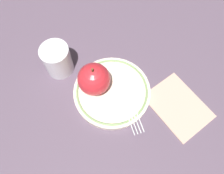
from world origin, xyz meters
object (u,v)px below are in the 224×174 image
at_px(plate, 112,92).
at_px(apple_red_whole, 94,79).
at_px(drinking_glass, 57,60).
at_px(napkin_folded, 178,106).
at_px(fork, 127,100).

height_order(plate, apple_red_whole, apple_red_whole).
height_order(apple_red_whole, drinking_glass, apple_red_whole).
bearing_deg(napkin_folded, plate, -159.09).
bearing_deg(drinking_glass, plate, 5.55).
distance_m(apple_red_whole, napkin_folded, 0.23).
distance_m(plate, fork, 0.05).
height_order(fork, napkin_folded, fork).
xyz_separation_m(plate, drinking_glass, (-0.16, -0.02, 0.03)).
relative_size(apple_red_whole, drinking_glass, 1.05).
relative_size(fork, napkin_folded, 0.93).
xyz_separation_m(apple_red_whole, fork, (0.09, 0.01, -0.04)).
height_order(apple_red_whole, napkin_folded, apple_red_whole).
relative_size(plate, napkin_folded, 1.29).
bearing_deg(apple_red_whole, drinking_glass, -179.12).
relative_size(drinking_glass, napkin_folded, 0.56).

